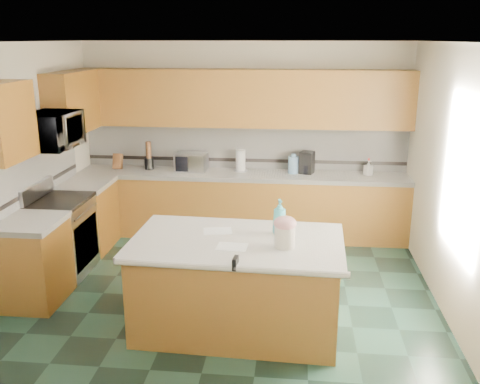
# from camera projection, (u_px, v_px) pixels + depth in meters

# --- Properties ---
(floor) EXTENTS (4.60, 4.60, 0.00)m
(floor) POSITION_uv_depth(u_px,v_px,m) (223.00, 299.00, 5.82)
(floor) COLOR black
(floor) RESTS_ON ground
(ceiling) EXTENTS (4.60, 4.60, 0.00)m
(ceiling) POSITION_uv_depth(u_px,v_px,m) (220.00, 42.00, 5.07)
(ceiling) COLOR white
(ceiling) RESTS_ON ground
(wall_back) EXTENTS (4.60, 0.04, 2.70)m
(wall_back) POSITION_uv_depth(u_px,v_px,m) (244.00, 138.00, 7.66)
(wall_back) COLOR silver
(wall_back) RESTS_ON ground
(wall_front) EXTENTS (4.60, 0.04, 2.70)m
(wall_front) POSITION_uv_depth(u_px,v_px,m) (169.00, 277.00, 3.23)
(wall_front) COLOR silver
(wall_front) RESTS_ON ground
(wall_left) EXTENTS (0.04, 4.60, 2.70)m
(wall_left) POSITION_uv_depth(u_px,v_px,m) (6.00, 174.00, 5.68)
(wall_left) COLOR silver
(wall_left) RESTS_ON ground
(wall_right) EXTENTS (0.04, 4.60, 2.70)m
(wall_right) POSITION_uv_depth(u_px,v_px,m) (457.00, 186.00, 5.21)
(wall_right) COLOR silver
(wall_right) RESTS_ON ground
(back_base_cab) EXTENTS (4.60, 0.60, 0.86)m
(back_base_cab) POSITION_uv_depth(u_px,v_px,m) (242.00, 206.00, 7.61)
(back_base_cab) COLOR #55310B
(back_base_cab) RESTS_ON ground
(back_countertop) EXTENTS (4.60, 0.64, 0.06)m
(back_countertop) POSITION_uv_depth(u_px,v_px,m) (242.00, 175.00, 7.48)
(back_countertop) COLOR white
(back_countertop) RESTS_ON back_base_cab
(back_upper_cab) EXTENTS (4.60, 0.33, 0.78)m
(back_upper_cab) POSITION_uv_depth(u_px,v_px,m) (243.00, 98.00, 7.32)
(back_upper_cab) COLOR #55310B
(back_upper_cab) RESTS_ON wall_back
(back_backsplash) EXTENTS (4.60, 0.02, 0.63)m
(back_backsplash) POSITION_uv_depth(u_px,v_px,m) (244.00, 147.00, 7.66)
(back_backsplash) COLOR silver
(back_backsplash) RESTS_ON back_countertop
(back_accent_band) EXTENTS (4.60, 0.01, 0.05)m
(back_accent_band) POSITION_uv_depth(u_px,v_px,m) (244.00, 160.00, 7.71)
(back_accent_band) COLOR black
(back_accent_band) RESTS_ON back_countertop
(left_base_cab_rear) EXTENTS (0.60, 0.82, 0.86)m
(left_base_cab_rear) POSITION_uv_depth(u_px,v_px,m) (88.00, 217.00, 7.13)
(left_base_cab_rear) COLOR #55310B
(left_base_cab_rear) RESTS_ON ground
(left_counter_rear) EXTENTS (0.64, 0.82, 0.06)m
(left_counter_rear) POSITION_uv_depth(u_px,v_px,m) (85.00, 184.00, 7.00)
(left_counter_rear) COLOR white
(left_counter_rear) RESTS_ON left_base_cab_rear
(left_base_cab_front) EXTENTS (0.60, 0.72, 0.86)m
(left_base_cab_front) POSITION_uv_depth(u_px,v_px,m) (33.00, 264.00, 5.67)
(left_base_cab_front) COLOR #55310B
(left_base_cab_front) RESTS_ON ground
(left_counter_front) EXTENTS (0.64, 0.72, 0.06)m
(left_counter_front) POSITION_uv_depth(u_px,v_px,m) (28.00, 223.00, 5.54)
(left_counter_front) COLOR white
(left_counter_front) RESTS_ON left_base_cab_front
(left_backsplash) EXTENTS (0.02, 2.30, 0.63)m
(left_backsplash) POSITION_uv_depth(u_px,v_px,m) (34.00, 172.00, 6.23)
(left_backsplash) COLOR silver
(left_backsplash) RESTS_ON wall_left
(left_accent_band) EXTENTS (0.01, 2.30, 0.05)m
(left_accent_band) POSITION_uv_depth(u_px,v_px,m) (37.00, 188.00, 6.28)
(left_accent_band) COLOR black
(left_accent_band) RESTS_ON wall_left
(left_upper_cab_rear) EXTENTS (0.33, 1.09, 0.78)m
(left_upper_cab_rear) POSITION_uv_depth(u_px,v_px,m) (72.00, 102.00, 6.86)
(left_upper_cab_rear) COLOR #55310B
(left_upper_cab_rear) RESTS_ON wall_left
(left_upper_cab_front) EXTENTS (0.33, 0.72, 0.78)m
(left_upper_cab_front) POSITION_uv_depth(u_px,v_px,m) (4.00, 122.00, 5.26)
(left_upper_cab_front) COLOR #55310B
(left_upper_cab_front) RESTS_ON wall_left
(range_body) EXTENTS (0.60, 0.76, 0.88)m
(range_body) POSITION_uv_depth(u_px,v_px,m) (62.00, 238.00, 6.38)
(range_body) COLOR #B7B7BC
(range_body) RESTS_ON ground
(range_oven_door) EXTENTS (0.02, 0.68, 0.55)m
(range_oven_door) POSITION_uv_depth(u_px,v_px,m) (86.00, 242.00, 6.36)
(range_oven_door) COLOR black
(range_oven_door) RESTS_ON range_body
(range_cooktop) EXTENTS (0.62, 0.78, 0.04)m
(range_cooktop) POSITION_uv_depth(u_px,v_px,m) (59.00, 201.00, 6.25)
(range_cooktop) COLOR black
(range_cooktop) RESTS_ON range_body
(range_handle) EXTENTS (0.02, 0.66, 0.02)m
(range_handle) POSITION_uv_depth(u_px,v_px,m) (86.00, 212.00, 6.25)
(range_handle) COLOR #B7B7BC
(range_handle) RESTS_ON range_body
(range_backguard) EXTENTS (0.06, 0.76, 0.18)m
(range_backguard) POSITION_uv_depth(u_px,v_px,m) (37.00, 191.00, 6.24)
(range_backguard) COLOR #B7B7BC
(range_backguard) RESTS_ON range_body
(microwave) EXTENTS (0.50, 0.73, 0.41)m
(microwave) POSITION_uv_depth(u_px,v_px,m) (52.00, 131.00, 6.02)
(microwave) COLOR #B7B7BC
(microwave) RESTS_ON wall_left
(island_base) EXTENTS (1.92, 1.15, 0.86)m
(island_base) POSITION_uv_depth(u_px,v_px,m) (237.00, 287.00, 5.15)
(island_base) COLOR #55310B
(island_base) RESTS_ON ground
(island_top) EXTENTS (2.03, 1.25, 0.06)m
(island_top) POSITION_uv_depth(u_px,v_px,m) (237.00, 242.00, 5.02)
(island_top) COLOR white
(island_top) RESTS_ON island_base
(island_bullnose) EXTENTS (1.98, 0.13, 0.06)m
(island_bullnose) POSITION_uv_depth(u_px,v_px,m) (229.00, 268.00, 4.46)
(island_bullnose) COLOR white
(island_bullnose) RESTS_ON island_base
(treat_jar) EXTENTS (0.25, 0.25, 0.20)m
(treat_jar) POSITION_uv_depth(u_px,v_px,m) (285.00, 237.00, 4.80)
(treat_jar) COLOR silver
(treat_jar) RESTS_ON island_top
(treat_jar_lid) EXTENTS (0.21, 0.21, 0.13)m
(treat_jar_lid) POSITION_uv_depth(u_px,v_px,m) (285.00, 223.00, 4.77)
(treat_jar_lid) COLOR #D18E93
(treat_jar_lid) RESTS_ON treat_jar
(treat_jar_knob) EXTENTS (0.07, 0.02, 0.02)m
(treat_jar_knob) POSITION_uv_depth(u_px,v_px,m) (285.00, 218.00, 4.75)
(treat_jar_knob) COLOR tan
(treat_jar_knob) RESTS_ON treat_jar_lid
(treat_jar_knob_end_l) EXTENTS (0.04, 0.04, 0.04)m
(treat_jar_knob_end_l) POSITION_uv_depth(u_px,v_px,m) (281.00, 218.00, 4.76)
(treat_jar_knob_end_l) COLOR tan
(treat_jar_knob_end_l) RESTS_ON treat_jar_lid
(treat_jar_knob_end_r) EXTENTS (0.04, 0.04, 0.04)m
(treat_jar_knob_end_r) POSITION_uv_depth(u_px,v_px,m) (289.00, 219.00, 4.75)
(treat_jar_knob_end_r) COLOR tan
(treat_jar_knob_end_r) RESTS_ON treat_jar_lid
(soap_bottle_island) EXTENTS (0.17, 0.17, 0.35)m
(soap_bottle_island) POSITION_uv_depth(u_px,v_px,m) (280.00, 217.00, 5.09)
(soap_bottle_island) COLOR #3CA9BD
(soap_bottle_island) RESTS_ON island_top
(paper_sheet_a) EXTENTS (0.29, 0.22, 0.00)m
(paper_sheet_a) POSITION_uv_depth(u_px,v_px,m) (232.00, 247.00, 4.83)
(paper_sheet_a) COLOR white
(paper_sheet_a) RESTS_ON island_top
(paper_sheet_b) EXTENTS (0.31, 0.25, 0.00)m
(paper_sheet_b) POSITION_uv_depth(u_px,v_px,m) (218.00, 231.00, 5.22)
(paper_sheet_b) COLOR white
(paper_sheet_b) RESTS_ON island_top
(clamp_body) EXTENTS (0.05, 0.12, 0.10)m
(clamp_body) POSITION_uv_depth(u_px,v_px,m) (235.00, 263.00, 4.46)
(clamp_body) COLOR black
(clamp_body) RESTS_ON island_top
(clamp_handle) EXTENTS (0.02, 0.08, 0.02)m
(clamp_handle) POSITION_uv_depth(u_px,v_px,m) (234.00, 269.00, 4.40)
(clamp_handle) COLOR black
(clamp_handle) RESTS_ON island_top
(knife_block) EXTENTS (0.12, 0.16, 0.24)m
(knife_block) POSITION_uv_depth(u_px,v_px,m) (118.00, 161.00, 7.67)
(knife_block) COLOR #472814
(knife_block) RESTS_ON back_countertop
(utensil_crock) EXTENTS (0.13, 0.13, 0.16)m
(utensil_crock) POSITION_uv_depth(u_px,v_px,m) (149.00, 164.00, 7.66)
(utensil_crock) COLOR black
(utensil_crock) RESTS_ON back_countertop
(utensil_bundle) EXTENTS (0.08, 0.08, 0.24)m
(utensil_bundle) POSITION_uv_depth(u_px,v_px,m) (148.00, 150.00, 7.61)
(utensil_bundle) COLOR #472814
(utensil_bundle) RESTS_ON utensil_crock
(toaster_oven) EXTENTS (0.46, 0.33, 0.25)m
(toaster_oven) POSITION_uv_depth(u_px,v_px,m) (191.00, 162.00, 7.56)
(toaster_oven) COLOR #B7B7BC
(toaster_oven) RESTS_ON back_countertop
(toaster_oven_door) EXTENTS (0.39, 0.01, 0.21)m
(toaster_oven_door) POSITION_uv_depth(u_px,v_px,m) (189.00, 164.00, 7.43)
(toaster_oven_door) COLOR black
(toaster_oven_door) RESTS_ON toaster_oven
(paper_towel) EXTENTS (0.14, 0.14, 0.30)m
(paper_towel) POSITION_uv_depth(u_px,v_px,m) (241.00, 161.00, 7.53)
(paper_towel) COLOR white
(paper_towel) RESTS_ON back_countertop
(paper_towel_base) EXTENTS (0.20, 0.20, 0.01)m
(paper_towel_base) POSITION_uv_depth(u_px,v_px,m) (241.00, 171.00, 7.57)
(paper_towel_base) COLOR #B7B7BC
(paper_towel_base) RESTS_ON back_countertop
(water_jug) EXTENTS (0.15, 0.15, 0.24)m
(water_jug) POSITION_uv_depth(u_px,v_px,m) (293.00, 165.00, 7.43)
(water_jug) COLOR #6D9ECF
(water_jug) RESTS_ON back_countertop
(water_jug_neck) EXTENTS (0.07, 0.07, 0.03)m
(water_jug_neck) POSITION_uv_depth(u_px,v_px,m) (294.00, 155.00, 7.39)
(water_jug_neck) COLOR #6D9ECF
(water_jug_neck) RESTS_ON water_jug
(coffee_maker) EXTENTS (0.23, 0.24, 0.30)m
(coffee_maker) POSITION_uv_depth(u_px,v_px,m) (307.00, 162.00, 7.42)
(coffee_maker) COLOR black
(coffee_maker) RESTS_ON back_countertop
(coffee_carafe) EXTENTS (0.13, 0.13, 0.13)m
(coffee_carafe) POSITION_uv_depth(u_px,v_px,m) (307.00, 169.00, 7.40)
(coffee_carafe) COLOR black
(coffee_carafe) RESTS_ON back_countertop
(soap_bottle_back) EXTENTS (0.13, 0.13, 0.21)m
(soap_bottle_back) POSITION_uv_depth(u_px,v_px,m) (368.00, 168.00, 7.32)
(soap_bottle_back) COLOR white
(soap_bottle_back) RESTS_ON back_countertop
(soap_back_cap) EXTENTS (0.02, 0.02, 0.03)m
(soap_back_cap) POSITION_uv_depth(u_px,v_px,m) (369.00, 159.00, 7.28)
(soap_back_cap) COLOR red
(soap_back_cap) RESTS_ON soap_bottle_back
(window_light_proxy) EXTENTS (0.02, 1.40, 1.10)m
(window_light_proxy) POSITION_uv_depth(u_px,v_px,m) (462.00, 176.00, 4.98)
(window_light_proxy) COLOR white
(window_light_proxy) RESTS_ON wall_right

